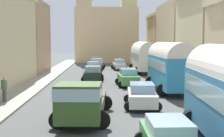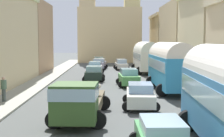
# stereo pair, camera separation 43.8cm
# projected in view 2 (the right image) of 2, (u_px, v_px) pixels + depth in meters

# --- Properties ---
(ground_plane) EXTENTS (154.00, 154.00, 0.00)m
(ground_plane) POSITION_uv_depth(u_px,v_px,m) (111.00, 81.00, 33.24)
(ground_plane) COLOR #4C504E
(sidewalk_left) EXTENTS (2.50, 70.00, 0.14)m
(sidewalk_left) POSITION_uv_depth(u_px,v_px,m) (42.00, 81.00, 33.14)
(sidewalk_left) COLOR #9C9C8E
(sidewalk_left) RESTS_ON ground
(sidewalk_right) EXTENTS (2.50, 70.00, 0.14)m
(sidewalk_right) POSITION_uv_depth(u_px,v_px,m) (180.00, 81.00, 33.32)
(sidewalk_right) COLOR gray
(sidewalk_right) RESTS_ON ground
(building_left_3) EXTENTS (5.44, 10.06, 9.36)m
(building_left_3) POSITION_uv_depth(u_px,v_px,m) (26.00, 37.00, 42.51)
(building_left_3) COLOR tan
(building_left_3) RESTS_ON ground
(building_right_2) EXTENTS (6.11, 11.10, 9.80)m
(building_right_2) POSITION_uv_depth(u_px,v_px,m) (214.00, 34.00, 34.99)
(building_right_2) COLOR beige
(building_right_2) RESTS_ON ground
(building_right_3) EXTENTS (4.74, 14.38, 9.87)m
(building_right_3) POSITION_uv_depth(u_px,v_px,m) (182.00, 36.00, 48.35)
(building_right_3) COLOR tan
(building_right_3) RESTS_ON ground
(building_right_4) EXTENTS (5.74, 11.86, 9.21)m
(building_right_4) POSITION_uv_depth(u_px,v_px,m) (167.00, 38.00, 62.00)
(building_right_4) COLOR tan
(building_right_4) RESTS_ON ground
(distant_church) EXTENTS (12.11, 6.12, 17.80)m
(distant_church) POSITION_uv_depth(u_px,v_px,m) (110.00, 29.00, 62.17)
(distant_church) COLOR #D5BC89
(distant_church) RESTS_ON ground
(parked_bus_1) EXTENTS (3.35, 8.40, 4.13)m
(parked_bus_1) POSITION_uv_depth(u_px,v_px,m) (170.00, 64.00, 26.63)
(parked_bus_1) COLOR teal
(parked_bus_1) RESTS_ON ground
(parked_bus_2) EXTENTS (3.50, 8.55, 4.09)m
(parked_bus_2) POSITION_uv_depth(u_px,v_px,m) (146.00, 56.00, 42.18)
(parked_bus_2) COLOR beige
(parked_bus_2) RESTS_ON ground
(cargo_truck_0) EXTENTS (3.20, 7.20, 2.24)m
(cargo_truck_0) POSITION_uv_depth(u_px,v_px,m) (79.00, 100.00, 16.70)
(cargo_truck_0) COLOR #365625
(cargo_truck_0) RESTS_ON ground
(car_0) EXTENTS (2.36, 3.90, 1.57)m
(car_0) POSITION_uv_depth(u_px,v_px,m) (94.00, 73.00, 33.82)
(car_0) COLOR black
(car_0) RESTS_ON ground
(car_1) EXTENTS (2.28, 4.11, 1.62)m
(car_1) POSITION_uv_depth(u_px,v_px,m) (95.00, 68.00, 40.10)
(car_1) COLOR silver
(car_1) RESTS_ON ground
(car_2) EXTENTS (2.57, 4.51, 1.57)m
(car_2) POSITION_uv_depth(u_px,v_px,m) (99.00, 64.00, 47.50)
(car_2) COLOR gray
(car_2) RESTS_ON ground
(car_3) EXTENTS (2.33, 3.99, 1.53)m
(car_3) POSITION_uv_depth(u_px,v_px,m) (99.00, 61.00, 53.78)
(car_3) COLOR #4F904A
(car_3) RESTS_ON ground
(car_5) EXTENTS (2.45, 4.20, 1.55)m
(car_5) POSITION_uv_depth(u_px,v_px,m) (140.00, 95.00, 20.40)
(car_5) COLOR silver
(car_5) RESTS_ON ground
(car_6) EXTENTS (2.37, 3.99, 1.65)m
(car_6) POSITION_uv_depth(u_px,v_px,m) (129.00, 77.00, 29.86)
(car_6) COLOR #529848
(car_6) RESTS_ON ground
(car_7) EXTENTS (2.31, 4.30, 1.55)m
(car_7) POSITION_uv_depth(u_px,v_px,m) (121.00, 64.00, 46.49)
(car_7) COLOR beige
(car_7) RESTS_ON ground
(pedestrian_2) EXTENTS (0.40, 0.40, 1.83)m
(pedestrian_2) POSITION_uv_depth(u_px,v_px,m) (4.00, 88.00, 21.60)
(pedestrian_2) COLOR #414B4A
(pedestrian_2) RESTS_ON ground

